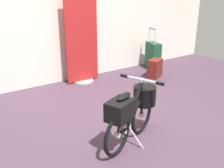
# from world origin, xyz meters

# --- Properties ---
(ground_plane) EXTENTS (7.30, 7.30, 0.00)m
(ground_plane) POSITION_xyz_m (0.00, 0.00, 0.00)
(ground_plane) COLOR #473342
(back_wall) EXTENTS (7.30, 0.10, 2.61)m
(back_wall) POSITION_xyz_m (0.00, 2.11, 1.30)
(back_wall) COLOR silver
(back_wall) RESTS_ON ground_plane
(floor_banner_stand) EXTENTS (0.60, 0.36, 1.67)m
(floor_banner_stand) POSITION_xyz_m (0.41, 1.84, 0.75)
(floor_banner_stand) COLOR #B7B7BC
(floor_banner_stand) RESTS_ON ground_plane
(folding_bike_foreground) EXTENTS (0.92, 0.57, 0.70)m
(folding_bike_foreground) POSITION_xyz_m (-0.04, -0.17, 0.38)
(folding_bike_foreground) COLOR black
(folding_bike_foreground) RESTS_ON ground_plane
(rolling_suitcase) EXTENTS (0.25, 0.39, 0.83)m
(rolling_suitcase) POSITION_xyz_m (1.96, 1.72, 0.28)
(rolling_suitcase) COLOR #19472D
(rolling_suitcase) RESTS_ON ground_plane
(backpack_on_floor) EXTENTS (0.35, 0.30, 0.34)m
(backpack_on_floor) POSITION_xyz_m (1.63, 1.30, 0.17)
(backpack_on_floor) COLOR maroon
(backpack_on_floor) RESTS_ON ground_plane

